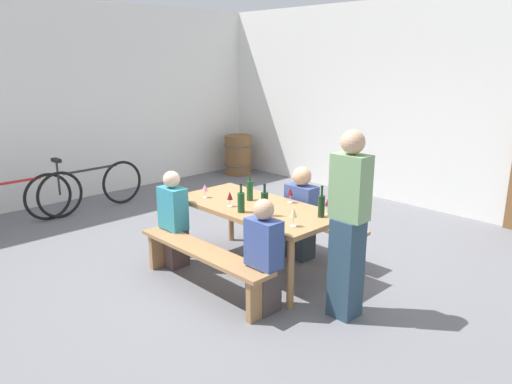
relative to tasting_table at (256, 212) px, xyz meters
name	(u,v)px	position (x,y,z in m)	size (l,w,h in m)	color
ground_plane	(256,268)	(0.00, 0.00, -0.67)	(24.00, 24.00, 0.00)	slate
back_wall	(424,105)	(0.00, 3.61, 0.93)	(14.00, 0.20, 3.20)	silver
side_wall	(78,102)	(-4.24, 0.00, 0.93)	(0.20, 7.63, 3.20)	silver
tasting_table	(256,212)	(0.00, 0.00, 0.00)	(1.89, 0.90, 0.75)	#9E7247
bench_near	(203,258)	(0.00, -0.75, -0.32)	(1.79, 0.30, 0.45)	#9E7247
bench_far	(300,224)	(0.00, 0.75, -0.32)	(1.79, 0.30, 0.45)	#9E7247
wine_bottle_0	(241,202)	(0.07, -0.28, 0.19)	(0.08, 0.08, 0.30)	#194723
wine_bottle_1	(265,203)	(0.32, -0.19, 0.21)	(0.08, 0.08, 0.33)	#143319
wine_bottle_2	(250,190)	(-0.19, 0.09, 0.20)	(0.07, 0.07, 0.31)	#194723
wine_bottle_3	(321,205)	(0.75, 0.19, 0.20)	(0.07, 0.07, 0.33)	#143319
wine_glass_0	(230,196)	(-0.16, -0.23, 0.19)	(0.06, 0.06, 0.17)	silver
wine_glass_1	(329,202)	(0.75, 0.31, 0.21)	(0.08, 0.08, 0.19)	silver
wine_glass_2	(294,213)	(0.74, -0.22, 0.21)	(0.07, 0.07, 0.19)	silver
wine_glass_3	(205,188)	(-0.62, -0.21, 0.19)	(0.07, 0.07, 0.16)	silver
wine_glass_4	(290,192)	(0.19, 0.34, 0.20)	(0.06, 0.06, 0.17)	silver
seated_guest_near_0	(173,221)	(-0.72, -0.60, -0.14)	(0.33, 0.24, 1.11)	#4F3B39
seated_guest_near_1	(264,259)	(0.72, -0.60, -0.15)	(0.33, 0.24, 1.09)	#4B3E3C
seated_guest_far_0	(301,215)	(0.14, 0.60, -0.14)	(0.37, 0.24, 1.11)	#2C3840
standing_host	(348,228)	(1.30, -0.12, 0.18)	(0.32, 0.24, 1.72)	#284052
wine_barrel	(238,155)	(-3.62, 3.00, -0.28)	(0.58, 0.58, 0.79)	brown
parked_bicycle_0	(92,187)	(-3.34, -0.31, -0.30)	(0.20, 1.74, 0.90)	black
parked_bicycle_1	(10,203)	(-3.34, -1.50, -0.30)	(0.20, 1.72, 0.90)	black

